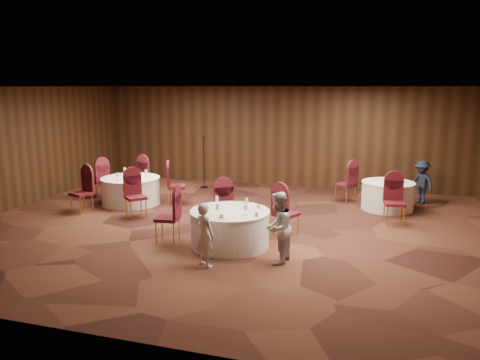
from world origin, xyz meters
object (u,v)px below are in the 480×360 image
(table_right, at_px, (388,195))
(mic_stand, at_px, (204,173))
(table_main, at_px, (230,228))
(woman_a, at_px, (205,235))
(woman_b, at_px, (278,228))
(table_left, at_px, (131,191))
(man_c, at_px, (421,182))

(table_right, bearing_deg, mic_stand, 168.62)
(table_main, height_order, woman_a, woman_a)
(woman_a, xyz_separation_m, woman_b, (1.22, 0.55, 0.08))
(mic_stand, distance_m, woman_b, 6.77)
(woman_a, bearing_deg, table_left, -17.84)
(woman_a, bearing_deg, man_c, -96.11)
(table_right, xyz_separation_m, mic_stand, (-5.61, 1.13, 0.11))
(table_left, xyz_separation_m, woman_a, (3.60, -3.69, 0.22))
(table_main, xyz_separation_m, man_c, (3.99, 4.86, 0.23))
(table_main, relative_size, table_left, 1.02)
(man_c, bearing_deg, woman_a, -77.83)
(table_right, bearing_deg, table_left, -168.12)
(mic_stand, bearing_deg, table_right, -11.38)
(table_main, distance_m, woman_a, 1.21)
(table_left, bearing_deg, woman_b, -33.10)
(table_main, distance_m, woman_b, 1.34)
(table_main, height_order, man_c, man_c)
(woman_b, bearing_deg, table_right, 164.17)
(table_right, height_order, mic_stand, mic_stand)
(mic_stand, height_order, woman_b, mic_stand)
(table_right, bearing_deg, table_main, -128.29)
(mic_stand, bearing_deg, man_c, -1.73)
(table_left, bearing_deg, man_c, 17.09)
(woman_b, bearing_deg, table_main, -112.20)
(woman_a, bearing_deg, woman_b, -128.08)
(table_right, distance_m, woman_a, 6.03)
(table_left, xyz_separation_m, mic_stand, (1.17, 2.56, 0.11))
(table_right, height_order, man_c, man_c)
(table_main, bearing_deg, man_c, 50.62)
(mic_stand, xyz_separation_m, woman_b, (3.65, -5.70, 0.19))
(table_main, relative_size, woman_b, 1.21)
(table_right, xyz_separation_m, woman_a, (-3.19, -5.12, 0.22))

